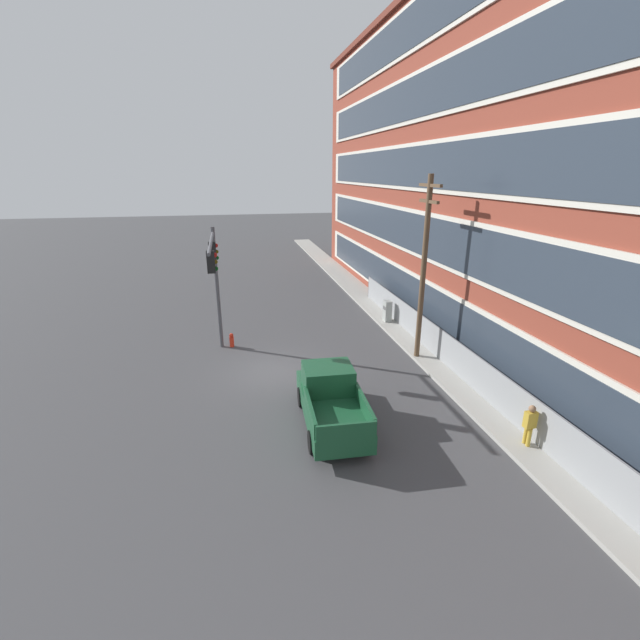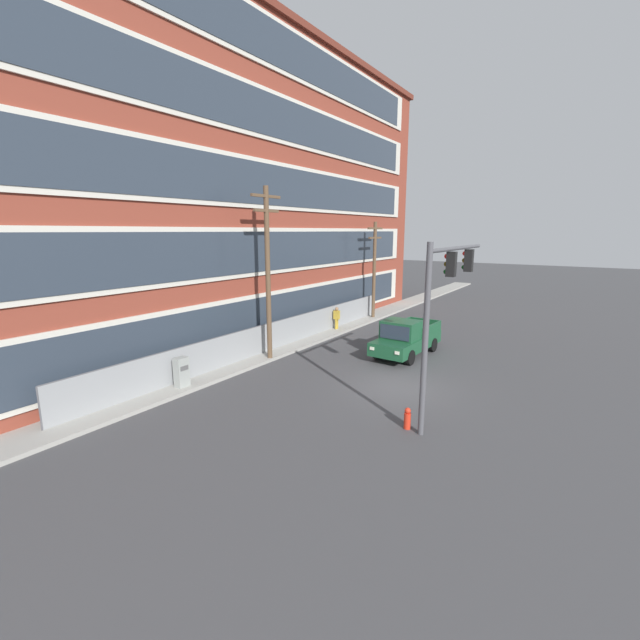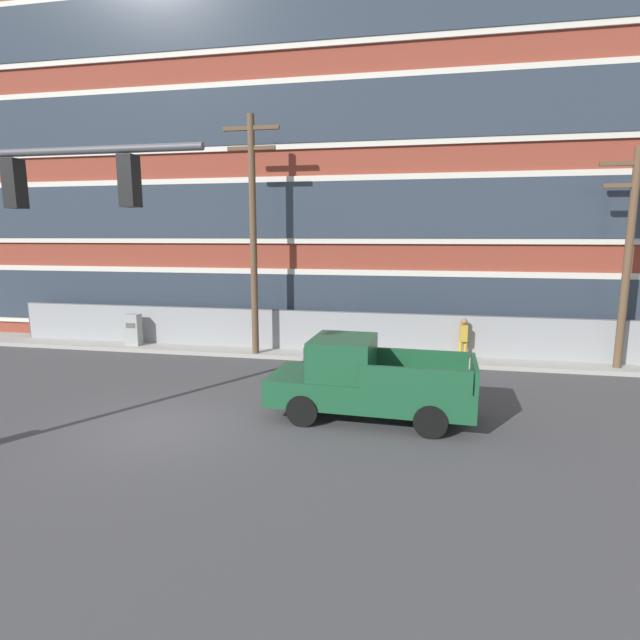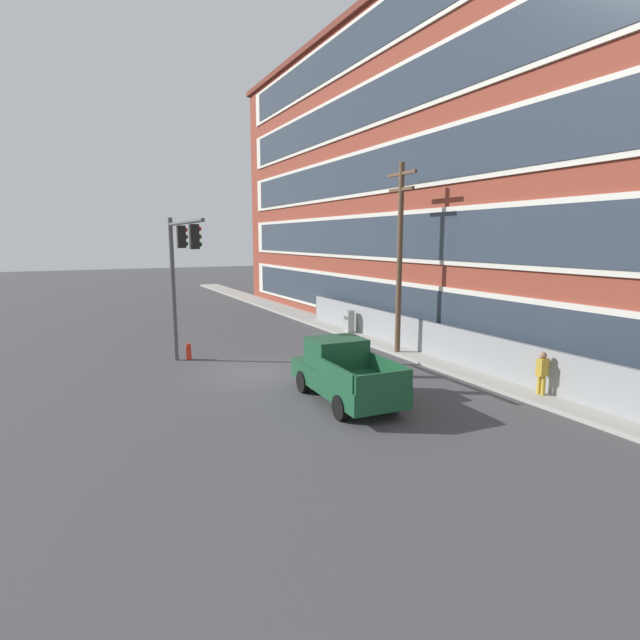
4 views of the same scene
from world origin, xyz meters
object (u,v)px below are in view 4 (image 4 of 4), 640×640
(electrical_cabinet, at_px, (349,323))
(fire_hydrant, at_px, (189,351))
(pickup_truck_dark_green, at_px, (344,373))
(traffic_signal_mast, at_px, (180,261))
(pedestrian_near_cabinet, at_px, (542,372))
(utility_pole_near_corner, at_px, (400,253))

(electrical_cabinet, bearing_deg, fire_hydrant, -78.99)
(pickup_truck_dark_green, height_order, electrical_cabinet, pickup_truck_dark_green)
(traffic_signal_mast, distance_m, fire_hydrant, 4.58)
(pickup_truck_dark_green, distance_m, fire_hydrant, 9.16)
(traffic_signal_mast, xyz_separation_m, fire_hydrant, (-1.63, 0.54, -4.25))
(pedestrian_near_cabinet, relative_size, fire_hydrant, 2.17)
(pickup_truck_dark_green, relative_size, fire_hydrant, 6.82)
(utility_pole_near_corner, height_order, pedestrian_near_cabinet, utility_pole_near_corner)
(utility_pole_near_corner, bearing_deg, pedestrian_near_cabinet, 4.24)
(pedestrian_near_cabinet, height_order, fire_hydrant, pedestrian_near_cabinet)
(pedestrian_near_cabinet, bearing_deg, traffic_signal_mast, -133.25)
(traffic_signal_mast, relative_size, utility_pole_near_corner, 0.72)
(pedestrian_near_cabinet, distance_m, fire_hydrant, 15.05)
(electrical_cabinet, bearing_deg, pedestrian_near_cabinet, 0.76)
(pickup_truck_dark_green, xyz_separation_m, utility_pole_near_corner, (-4.86, 5.68, 3.94))
(electrical_cabinet, relative_size, pedestrian_near_cabinet, 0.87)
(fire_hydrant, bearing_deg, pedestrian_near_cabinet, 40.82)
(pickup_truck_dark_green, relative_size, utility_pole_near_corner, 0.59)
(utility_pole_near_corner, bearing_deg, pickup_truck_dark_green, -49.49)
(utility_pole_near_corner, xyz_separation_m, electrical_cabinet, (-5.44, 0.40, -4.18))
(electrical_cabinet, xyz_separation_m, pedestrian_near_cabinet, (13.26, 0.18, 0.24))
(traffic_signal_mast, relative_size, fire_hydrant, 8.32)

